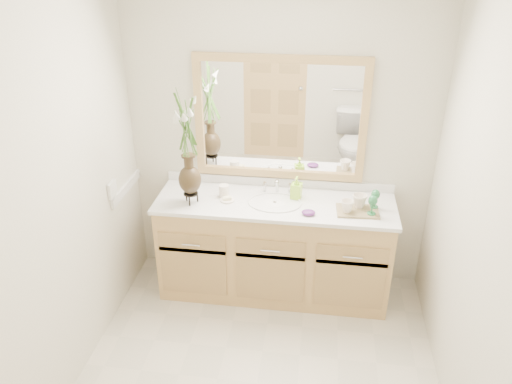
# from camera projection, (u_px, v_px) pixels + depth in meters

# --- Properties ---
(floor) EXTENTS (2.60, 2.60, 0.00)m
(floor) POSITION_uv_depth(u_px,v_px,m) (257.00, 383.00, 3.31)
(floor) COLOR beige
(floor) RESTS_ON ground
(wall_back) EXTENTS (2.40, 0.02, 2.40)m
(wall_back) POSITION_uv_depth(u_px,v_px,m) (280.00, 143.00, 3.91)
(wall_back) COLOR beige
(wall_back) RESTS_ON floor
(wall_left) EXTENTS (0.02, 2.60, 2.40)m
(wall_left) POSITION_uv_depth(u_px,v_px,m) (54.00, 214.00, 2.91)
(wall_left) COLOR beige
(wall_left) RESTS_ON floor
(wall_right) EXTENTS (0.02, 2.60, 2.40)m
(wall_right) POSITION_uv_depth(u_px,v_px,m) (483.00, 245.00, 2.62)
(wall_right) COLOR beige
(wall_right) RESTS_ON floor
(vanity) EXTENTS (1.80, 0.55, 0.80)m
(vanity) POSITION_uv_depth(u_px,v_px,m) (274.00, 248.00, 4.02)
(vanity) COLOR tan
(vanity) RESTS_ON floor
(counter) EXTENTS (1.84, 0.57, 0.03)m
(counter) POSITION_uv_depth(u_px,v_px,m) (275.00, 203.00, 3.83)
(counter) COLOR white
(counter) RESTS_ON vanity
(sink) EXTENTS (0.38, 0.34, 0.23)m
(sink) POSITION_uv_depth(u_px,v_px,m) (275.00, 209.00, 3.83)
(sink) COLOR white
(sink) RESTS_ON counter
(mirror) EXTENTS (1.32, 0.04, 0.97)m
(mirror) POSITION_uv_depth(u_px,v_px,m) (280.00, 119.00, 3.79)
(mirror) COLOR white
(mirror) RESTS_ON wall_back
(switch_plate) EXTENTS (0.02, 0.12, 0.12)m
(switch_plate) POSITION_uv_depth(u_px,v_px,m) (112.00, 189.00, 3.68)
(switch_plate) COLOR white
(switch_plate) RESTS_ON wall_left
(flower_vase) EXTENTS (0.20, 0.20, 0.82)m
(flower_vase) POSITION_uv_depth(u_px,v_px,m) (187.00, 134.00, 3.56)
(flower_vase) COLOR black
(flower_vase) RESTS_ON counter
(tumbler) EXTENTS (0.08, 0.08, 0.10)m
(tumbler) POSITION_uv_depth(u_px,v_px,m) (224.00, 191.00, 3.88)
(tumbler) COLOR white
(tumbler) RESTS_ON counter
(soap_dish) EXTENTS (0.11, 0.11, 0.03)m
(soap_dish) POSITION_uv_depth(u_px,v_px,m) (227.00, 200.00, 3.83)
(soap_dish) COLOR white
(soap_dish) RESTS_ON counter
(soap_bottle) EXTENTS (0.08, 0.09, 0.16)m
(soap_bottle) POSITION_uv_depth(u_px,v_px,m) (296.00, 189.00, 3.85)
(soap_bottle) COLOR #A6E435
(soap_bottle) RESTS_ON counter
(purple_dish) EXTENTS (0.11, 0.09, 0.04)m
(purple_dish) POSITION_uv_depth(u_px,v_px,m) (309.00, 212.00, 3.64)
(purple_dish) COLOR #582268
(purple_dish) RESTS_ON counter
(tray) EXTENTS (0.32, 0.22, 0.02)m
(tray) POSITION_uv_depth(u_px,v_px,m) (358.00, 211.00, 3.68)
(tray) COLOR brown
(tray) RESTS_ON counter
(mug_left) EXTENTS (0.12, 0.12, 0.10)m
(mug_left) POSITION_uv_depth(u_px,v_px,m) (347.00, 206.00, 3.64)
(mug_left) COLOR white
(mug_left) RESTS_ON tray
(mug_right) EXTENTS (0.14, 0.14, 0.11)m
(mug_right) POSITION_uv_depth(u_px,v_px,m) (360.00, 201.00, 3.69)
(mug_right) COLOR white
(mug_right) RESTS_ON tray
(goblet_front) EXTENTS (0.07, 0.07, 0.15)m
(goblet_front) POSITION_uv_depth(u_px,v_px,m) (373.00, 202.00, 3.58)
(goblet_front) COLOR #256F3D
(goblet_front) RESTS_ON tray
(goblet_back) EXTENTS (0.06, 0.06, 0.14)m
(goblet_back) POSITION_uv_depth(u_px,v_px,m) (375.00, 195.00, 3.67)
(goblet_back) COLOR #256F3D
(goblet_back) RESTS_ON tray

